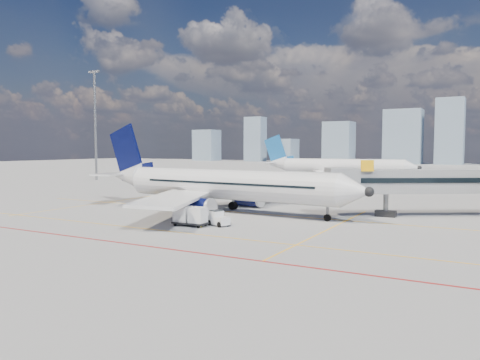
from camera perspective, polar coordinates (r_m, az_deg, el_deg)
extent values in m
plane|color=gray|center=(49.10, -5.82, -4.99)|extent=(420.00, 420.00, 0.00)
cube|color=#FFAF0D|center=(55.79, -1.14, -3.88)|extent=(60.00, 0.18, 0.01)
cube|color=#FFAF0D|center=(44.37, -10.26, -5.99)|extent=(80.00, 0.15, 0.01)
cube|color=#FFAF0D|center=(44.69, 10.72, -5.93)|extent=(0.15, 28.00, 0.01)
cube|color=#FFAF0D|center=(67.95, -15.92, -2.62)|extent=(0.15, 30.00, 0.01)
cube|color=maroon|center=(39.97, -15.73, -7.18)|extent=(90.00, 0.25, 0.01)
cube|color=gray|center=(56.40, 23.31, -0.14)|extent=(20.84, 13.93, 2.60)
cube|color=black|center=(56.39, 23.32, 0.06)|extent=(20.52, 13.82, 0.55)
cube|color=gray|center=(52.66, 12.31, -0.18)|extent=(4.49, 4.56, 3.00)
cube|color=black|center=(54.22, 17.32, -3.93)|extent=(2.20, 1.00, 0.70)
cylinder|color=slate|center=(54.06, 17.35, -2.51)|extent=(0.56, 0.56, 2.70)
cube|color=#FFAF0D|center=(51.65, 15.25, 1.69)|extent=(1.26, 0.82, 1.20)
cylinder|color=slate|center=(115.01, -17.22, 6.24)|extent=(0.56, 0.56, 25.00)
cube|color=slate|center=(116.24, -17.35, 12.50)|extent=(3.20, 0.40, 0.50)
cube|color=silver|center=(116.93, -17.86, 12.44)|extent=(0.60, 0.15, 0.35)
cube|color=silver|center=(116.07, -17.44, 12.51)|extent=(0.60, 0.15, 0.35)
cube|color=silver|center=(115.22, -17.02, 12.59)|extent=(0.60, 0.15, 0.35)
cube|color=gray|center=(273.80, -4.08, 4.25)|extent=(13.03, 11.23, 17.75)
cube|color=gray|center=(257.96, 1.87, 4.99)|extent=(10.26, 8.05, 24.24)
cube|color=gray|center=(250.23, 5.58, 3.61)|extent=(10.73, 12.43, 12.10)
cube|color=gray|center=(240.29, 11.95, 4.52)|extent=(13.76, 12.36, 20.40)
cube|color=gray|center=(233.23, 19.26, 5.01)|extent=(16.85, 11.11, 25.36)
cube|color=gray|center=(230.76, 24.22, 5.43)|extent=(11.69, 11.67, 29.64)
cylinder|color=silver|center=(54.82, -1.43, -0.56)|extent=(27.66, 5.37, 3.57)
cone|color=silver|center=(47.96, 14.00, -1.33)|extent=(3.53, 3.78, 3.57)
sphere|color=black|center=(47.57, 15.47, -1.40)|extent=(1.07, 1.07, 1.01)
cone|color=silver|center=(65.57, -13.59, 0.52)|extent=(6.09, 3.95, 3.57)
cube|color=black|center=(48.31, 12.67, -0.67)|extent=(1.46, 1.46, 0.41)
cube|color=silver|center=(62.57, 1.76, -0.90)|extent=(11.27, 15.60, 0.53)
cube|color=silver|center=(49.21, -8.14, -2.27)|extent=(9.71, 15.84, 0.53)
cylinder|color=#070C37|center=(59.72, 1.07, -2.23)|extent=(3.43, 2.32, 2.11)
cylinder|color=#070C37|center=(51.02, -5.20, -3.32)|extent=(3.43, 2.32, 2.11)
cylinder|color=silver|center=(58.83, 2.52, -2.33)|extent=(0.46, 2.18, 2.16)
cylinder|color=silver|center=(49.98, -3.62, -3.46)|extent=(0.46, 2.18, 2.16)
cube|color=#070C37|center=(65.46, -13.64, 3.28)|extent=(6.29, 0.71, 7.81)
cube|color=#070C37|center=(63.95, -12.24, 1.32)|extent=(5.18, 0.61, 1.97)
cube|color=silver|center=(67.87, -12.03, 0.93)|extent=(4.71, 5.82, 0.20)
cube|color=silver|center=(63.84, -15.73, 0.68)|extent=(4.22, 5.73, 0.20)
cylinder|color=slate|center=(49.28, 10.61, -3.95)|extent=(0.30, 0.30, 1.80)
cylinder|color=black|center=(49.35, 10.61, -4.55)|extent=(0.78, 0.33, 0.76)
cylinder|color=slate|center=(57.55, -0.85, -2.84)|extent=(0.34, 0.34, 1.60)
cylinder|color=black|center=(57.58, -0.85, -3.14)|extent=(1.04, 0.71, 1.00)
cylinder|color=slate|center=(53.67, -3.66, -3.35)|extent=(0.34, 0.34, 1.60)
cylinder|color=black|center=(53.71, -3.66, -3.66)|extent=(1.04, 0.71, 1.00)
cube|color=black|center=(56.02, -0.03, -0.18)|extent=(22.50, 1.58, 0.24)
cube|color=black|center=(53.09, -2.08, -0.41)|extent=(22.50, 1.58, 0.24)
cylinder|color=silver|center=(108.94, 12.39, 1.62)|extent=(27.18, 4.37, 3.52)
cone|color=silver|center=(106.13, 20.34, 1.40)|extent=(3.36, 3.62, 3.52)
sphere|color=black|center=(105.99, 21.02, 1.38)|extent=(1.02, 1.02, 0.99)
cone|color=silver|center=(114.18, 4.39, 2.05)|extent=(5.88, 3.70, 3.52)
cube|color=black|center=(106.25, 19.72, 1.68)|extent=(1.40, 1.40, 0.41)
cube|color=silver|center=(117.18, 12.75, 1.30)|extent=(9.98, 15.57, 0.52)
cube|color=silver|center=(101.53, 10.48, 0.93)|extent=(10.72, 15.46, 0.52)
cylinder|color=#070C37|center=(114.22, 12.82, 0.66)|extent=(3.31, 2.18, 2.08)
cylinder|color=#070C37|center=(104.11, 11.40, 0.37)|extent=(3.31, 2.18, 2.08)
cylinder|color=silver|center=(113.81, 13.66, 0.64)|extent=(0.38, 2.14, 2.13)
cylinder|color=silver|center=(103.67, 12.32, 0.34)|extent=(0.38, 2.14, 2.13)
cube|color=#16569C|center=(114.12, 4.40, 3.61)|extent=(6.19, 0.48, 7.70)
cube|color=#16569C|center=(113.34, 5.41, 2.51)|extent=(5.10, 0.43, 1.94)
cube|color=silver|center=(116.98, 4.77, 2.25)|extent=(4.29, 5.68, 0.20)
cube|color=silver|center=(111.66, 3.65, 2.17)|extent=(4.52, 5.72, 0.20)
cylinder|color=black|center=(111.58, 12.23, 0.23)|extent=(1.02, 0.68, 1.00)
cylinder|color=black|center=(107.06, 11.58, 0.09)|extent=(1.02, 0.68, 1.00)
cylinder|color=black|center=(106.67, 18.71, -0.12)|extent=(0.77, 0.30, 0.76)
cube|color=silver|center=(45.81, -2.59, -4.93)|extent=(2.46, 1.87, 0.79)
cube|color=silver|center=(46.03, -2.90, -4.14)|extent=(1.33, 1.41, 0.60)
cube|color=black|center=(46.00, -2.90, -3.90)|extent=(1.22, 1.33, 0.35)
cylinder|color=black|center=(46.14, -3.73, -5.21)|extent=(0.60, 0.40, 0.56)
cylinder|color=black|center=(46.80, -2.66, -5.07)|extent=(0.60, 0.40, 0.56)
cylinder|color=black|center=(44.90, -2.51, -5.46)|extent=(0.60, 0.40, 0.56)
cylinder|color=black|center=(45.57, -1.42, -5.32)|extent=(0.60, 0.40, 0.56)
cube|color=black|center=(45.97, -6.09, -5.22)|extent=(3.49, 1.66, 0.17)
cube|color=silver|center=(46.31, -6.99, -4.11)|extent=(1.53, 1.49, 1.48)
cube|color=silver|center=(45.39, -5.18, -4.26)|extent=(1.53, 1.49, 1.48)
cylinder|color=black|center=(46.18, -7.93, -5.39)|extent=(0.31, 0.15, 0.30)
cylinder|color=black|center=(47.27, -7.02, -5.16)|extent=(0.31, 0.15, 0.30)
cylinder|color=black|center=(44.74, -5.10, -5.67)|extent=(0.31, 0.15, 0.30)
cylinder|color=black|center=(45.86, -4.22, -5.43)|extent=(0.31, 0.15, 0.30)
cube|color=black|center=(59.21, -10.09, -3.07)|extent=(4.21, 2.14, 0.67)
cube|color=black|center=(58.52, -9.61, -2.16)|extent=(5.82, 1.98, 1.76)
cube|color=#FFAF0D|center=(58.86, -9.23, -2.12)|extent=(5.68, 1.12, 1.84)
cube|color=#FFAF0D|center=(58.17, -10.00, -2.20)|extent=(5.68, 1.12, 1.84)
cylinder|color=black|center=(59.97, -11.53, -3.14)|extent=(0.61, 0.33, 0.57)
cylinder|color=black|center=(60.81, -10.55, -3.03)|extent=(0.61, 0.33, 0.57)
cylinder|color=black|center=(57.64, -9.60, -3.40)|extent=(0.61, 0.33, 0.57)
cylinder|color=black|center=(58.52, -8.61, -3.28)|extent=(0.61, 0.33, 0.57)
imported|color=#FFF91A|center=(44.88, -4.91, -4.64)|extent=(0.57, 0.75, 1.85)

